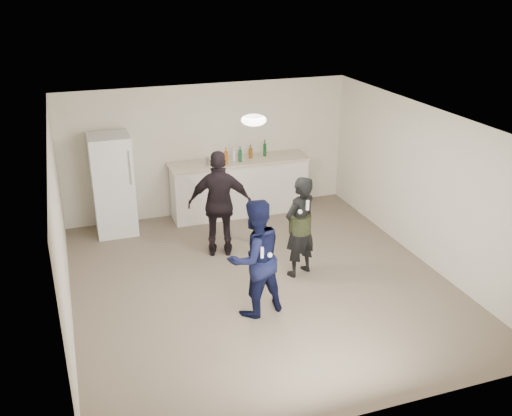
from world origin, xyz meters
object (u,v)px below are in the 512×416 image
object	(u,v)px
man	(255,258)
fridge	(113,185)
spectator	(220,204)
woman	(300,227)
counter	(240,188)
shaker	(207,162)

from	to	relation	value
man	fridge	bearing A→B (deg)	-78.92
spectator	fridge	bearing A→B (deg)	-26.75
man	spectator	size ratio (longest dim) A/B	0.93
fridge	woman	distance (m)	3.56
counter	man	bearing A→B (deg)	-104.00
counter	spectator	world-z (taller)	spectator
woman	spectator	size ratio (longest dim) A/B	0.90
man	spectator	bearing A→B (deg)	-104.61
shaker	fridge	bearing A→B (deg)	177.41
fridge	spectator	distance (m)	2.14
man	shaker	bearing A→B (deg)	-106.75
man	woman	size ratio (longest dim) A/B	1.04
woman	spectator	xyz separation A→B (m)	(-0.96, 1.05, 0.09)
shaker	man	bearing A→B (deg)	-93.30
counter	woman	bearing A→B (deg)	-86.72
counter	woman	xyz separation A→B (m)	(0.15, -2.59, 0.28)
man	woman	world-z (taller)	man
shaker	man	world-z (taller)	man
shaker	spectator	world-z (taller)	spectator
counter	shaker	world-z (taller)	shaker
fridge	spectator	xyz separation A→B (m)	(1.56, -1.47, -0.01)
counter	fridge	size ratio (longest dim) A/B	1.44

